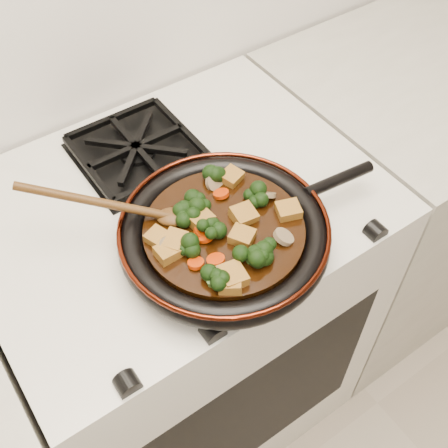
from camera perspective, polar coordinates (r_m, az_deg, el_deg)
stove at (r=1.43m, az=-3.87°, el=-9.49°), size 0.76×0.60×0.90m
burner_grate_front at (r=0.98m, az=-0.90°, el=-1.73°), size 0.23×0.23×0.03m
burner_grate_back at (r=1.14m, az=-8.87°, el=7.44°), size 0.23×0.23×0.03m
skillet at (r=0.95m, az=0.11°, el=-0.96°), size 0.49×0.36×0.05m
braising_sauce at (r=0.94m, az=0.00°, el=-0.81°), size 0.27×0.27×0.02m
tofu_cube_0 at (r=0.87m, az=0.89°, el=-5.39°), size 0.05×0.05×0.03m
tofu_cube_1 at (r=0.86m, az=0.63°, el=-6.10°), size 0.05×0.05×0.03m
tofu_cube_2 at (r=0.87m, az=0.37°, el=-5.30°), size 0.05×0.04×0.03m
tofu_cube_3 at (r=0.90m, az=-5.73°, el=-2.90°), size 0.04×0.04×0.02m
tofu_cube_4 at (r=0.94m, az=2.00°, el=0.89°), size 0.04×0.04×0.03m
tofu_cube_5 at (r=0.96m, az=6.56°, el=1.36°), size 0.05×0.05×0.02m
tofu_cube_6 at (r=0.94m, az=-2.50°, el=0.52°), size 0.04×0.04×0.03m
tofu_cube_7 at (r=1.00m, az=0.76°, el=4.79°), size 0.05×0.04×0.02m
tofu_cube_8 at (r=0.91m, az=-5.00°, el=-1.84°), size 0.05×0.05×0.03m
tofu_cube_9 at (r=0.92m, az=-6.74°, el=-1.41°), size 0.04×0.04×0.02m
tofu_cube_10 at (r=0.92m, az=1.85°, el=-1.29°), size 0.05×0.05×0.02m
broccoli_floret_0 at (r=0.89m, az=4.10°, el=-2.99°), size 0.09×0.08×0.07m
broccoli_floret_1 at (r=0.96m, az=-2.79°, el=1.97°), size 0.08×0.09×0.06m
broccoli_floret_2 at (r=0.89m, az=2.66°, el=-3.44°), size 0.08×0.08×0.07m
broccoli_floret_3 at (r=0.94m, az=-4.20°, el=0.78°), size 0.08×0.08×0.06m
broccoli_floret_4 at (r=0.92m, az=-1.18°, el=-0.59°), size 0.08×0.09×0.07m
broccoli_floret_5 at (r=0.90m, az=-3.53°, el=-2.27°), size 0.07×0.07×0.07m
broccoli_floret_6 at (r=0.97m, az=3.51°, el=2.68°), size 0.08×0.09×0.06m
broccoli_floret_7 at (r=0.86m, az=-1.29°, el=-5.84°), size 0.07×0.06×0.06m
broccoli_floret_8 at (r=1.00m, az=-0.99°, el=5.05°), size 0.07×0.07×0.06m
carrot_coin_0 at (r=0.98m, az=-0.29°, el=3.09°), size 0.03×0.03×0.02m
carrot_coin_1 at (r=0.92m, az=-1.94°, el=-1.26°), size 0.03×0.03×0.02m
carrot_coin_2 at (r=0.93m, az=-2.15°, el=-0.73°), size 0.03×0.03×0.02m
carrot_coin_3 at (r=0.89m, az=-0.84°, el=-3.68°), size 0.03×0.03×0.02m
carrot_coin_4 at (r=0.89m, az=-2.87°, el=-4.01°), size 0.03×0.03×0.01m
mushroom_slice_0 at (r=0.91m, az=-5.70°, el=-2.31°), size 0.04×0.04×0.03m
mushroom_slice_1 at (r=0.87m, az=-0.15°, el=-5.27°), size 0.04×0.04×0.03m
mushroom_slice_2 at (r=0.92m, az=6.08°, el=-1.30°), size 0.04×0.04×0.02m
mushroom_slice_3 at (r=0.98m, az=4.24°, el=3.00°), size 0.05×0.05×0.03m
mushroom_slice_4 at (r=1.00m, az=-0.96°, el=4.25°), size 0.04×0.04×0.03m
wooden_spoon at (r=0.94m, az=-9.75°, el=1.61°), size 0.15×0.11×0.26m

